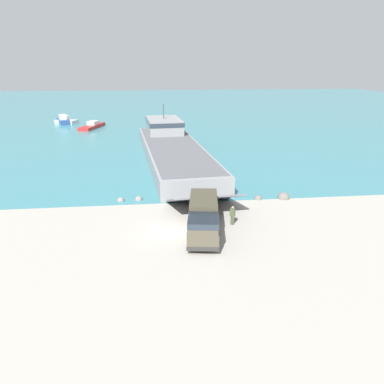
# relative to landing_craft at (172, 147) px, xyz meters

# --- Properties ---
(ground_plane) EXTENTS (240.00, 240.00, 0.00)m
(ground_plane) POSITION_rel_landing_craft_xyz_m (-1.61, -26.80, -1.68)
(ground_plane) COLOR #9E998E
(water_surface) EXTENTS (240.00, 180.00, 0.01)m
(water_surface) POSITION_rel_landing_craft_xyz_m (-1.61, 70.08, -1.67)
(water_surface) COLOR teal
(water_surface) RESTS_ON ground_plane
(landing_craft) EXTENTS (10.69, 40.18, 7.07)m
(landing_craft) POSITION_rel_landing_craft_xyz_m (0.00, 0.00, 0.00)
(landing_craft) COLOR gray
(landing_craft) RESTS_ON ground_plane
(military_truck) EXTENTS (3.54, 7.86, 2.84)m
(military_truck) POSITION_rel_landing_craft_xyz_m (0.94, -27.65, -0.16)
(military_truck) COLOR #4C4738
(military_truck) RESTS_ON ground_plane
(soldier_on_ramp) EXTENTS (0.50, 0.46, 1.77)m
(soldier_on_ramp) POSITION_rel_landing_craft_xyz_m (3.77, -26.03, -0.65)
(soldier_on_ramp) COLOR #475638
(soldier_on_ramp) RESTS_ON ground_plane
(moored_boat_a) EXTENTS (5.06, 9.30, 1.50)m
(moored_boat_a) POSITION_rel_landing_craft_xyz_m (-16.07, 30.19, -1.18)
(moored_boat_a) COLOR #B22323
(moored_boat_a) RESTS_ON ground_plane
(moored_boat_b) EXTENTS (4.26, 6.44, 2.23)m
(moored_boat_b) POSITION_rel_landing_craft_xyz_m (-23.99, 37.74, -0.94)
(moored_boat_b) COLOR navy
(moored_boat_b) RESTS_ON ground_plane
(moored_boat_c) EXTENTS (5.77, 4.77, 1.87)m
(moored_boat_c) POSITION_rel_landing_craft_xyz_m (-23.18, 37.76, -1.06)
(moored_boat_c) COLOR #B7BABF
(moored_boat_c) RESTS_ON ground_plane
(shoreline_rock_a) EXTENTS (0.85, 0.85, 0.85)m
(shoreline_rock_a) POSITION_rel_landing_craft_xyz_m (7.96, -19.70, -1.68)
(shoreline_rock_a) COLOR #66605B
(shoreline_rock_a) RESTS_ON ground_plane
(shoreline_rock_b) EXTENTS (0.81, 0.81, 0.81)m
(shoreline_rock_b) POSITION_rel_landing_craft_xyz_m (-4.64, -18.52, -1.68)
(shoreline_rock_b) COLOR gray
(shoreline_rock_b) RESTS_ON ground_plane
(shoreline_rock_c) EXTENTS (0.76, 0.76, 0.76)m
(shoreline_rock_c) POSITION_rel_landing_craft_xyz_m (-6.50, -18.64, -1.68)
(shoreline_rock_c) COLOR gray
(shoreline_rock_c) RESTS_ON ground_plane
(shoreline_rock_d) EXTENTS (1.32, 1.32, 1.32)m
(shoreline_rock_d) POSITION_rel_landing_craft_xyz_m (10.72, -19.79, -1.68)
(shoreline_rock_d) COLOR #66605B
(shoreline_rock_d) RESTS_ON ground_plane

